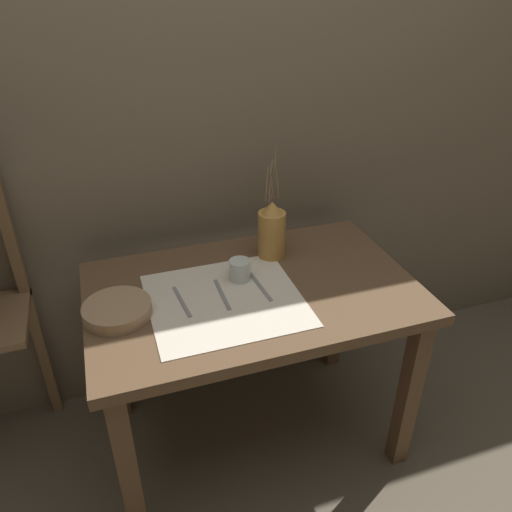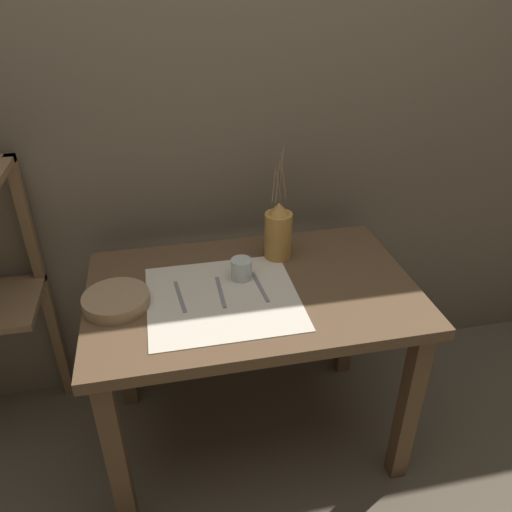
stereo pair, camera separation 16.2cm
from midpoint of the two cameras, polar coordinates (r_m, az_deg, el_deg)
ground_plane at (r=2.16m, az=-2.60°, el=-19.56°), size 12.00×12.00×0.00m
stone_wall_back at (r=1.89m, az=-7.55°, el=16.25°), size 7.00×0.06×2.40m
wooden_table at (r=1.74m, az=-3.07°, el=-6.59°), size 1.10×0.69×0.72m
linen_cloth at (r=1.62m, az=-6.40°, el=-5.10°), size 0.49×0.45×0.00m
pitcher_with_flowers at (r=1.80m, az=-0.76°, el=2.80°), size 0.10×0.10×0.42m
wooden_bowl at (r=1.62m, az=-18.38°, el=-5.98°), size 0.21×0.21×0.04m
glass_tumbler_near at (r=1.70m, az=-4.60°, el=-1.68°), size 0.07×0.07×0.07m
fork_inner at (r=1.63m, az=-11.32°, el=-5.21°), size 0.03×0.18×0.00m
fork_outer at (r=1.64m, az=-6.72°, el=-4.46°), size 0.01×0.18×0.00m
knife_center at (r=1.67m, az=-2.28°, el=-3.58°), size 0.03×0.18×0.00m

